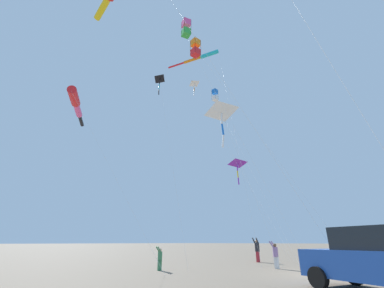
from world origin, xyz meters
TOP-DOWN VIEW (x-y plane):
  - ground_plane at (0.00, 0.00)m, footprint 600.00×600.00m
  - parked_car at (2.68, -3.69)m, footprint 4.68×3.23m
  - person_adult_flyer at (-6.54, 5.00)m, footprint 0.40×0.51m
  - person_child_green_jacket at (-7.21, -3.94)m, footprint 0.33×0.40m
  - person_child_grey_jacket at (-3.19, 1.27)m, footprint 0.43×0.33m
  - kite_box_purple_drifting at (-8.47, -0.90)m, footprint 10.68×1.06m
  - kite_delta_checkered_midright at (-15.42, 7.65)m, footprint 11.03×1.14m
  - kite_box_teal_far_right at (-5.81, -2.53)m, footprint 4.18×5.83m
  - kite_delta_striped_overhead at (-14.49, 15.31)m, footprint 10.78×8.66m
  - kite_delta_rainbow_low_near at (-6.43, 1.18)m, footprint 4.83×1.81m
  - kite_windsock_long_streamer_right at (-16.56, -6.42)m, footprint 14.96×3.93m
  - kite_windsock_blue_topmost at (-11.07, 3.92)m, footprint 10.74×3.65m
  - kite_box_green_low_center at (-13.58, 9.59)m, footprint 12.01×8.34m
  - kite_delta_yellow_midlevel at (-10.97, -1.67)m, footprint 5.55×1.76m

SIDE VIEW (x-z plane):
  - ground_plane at x=0.00m, z-range 0.00..0.00m
  - person_child_green_jacket at x=-7.21m, z-range 0.05..1.25m
  - person_child_grey_jacket at x=-3.19m, z-range 0.07..1.52m
  - person_adult_flyer at x=-6.54m, z-range 0.08..1.81m
  - parked_car at x=2.68m, z-range 0.03..1.88m
  - kite_delta_rainbow_low_near at x=-6.43m, z-range 5.20..16.88m
  - kite_delta_striped_overhead at x=-14.49m, z-range 5.47..17.57m
  - kite_windsock_long_streamer_right at x=-16.56m, z-range 6.17..19.28m
  - kite_box_teal_far_right at x=-5.81m, z-range 7.00..22.45m
  - kite_delta_yellow_midlevel at x=-10.97m, z-range 7.34..22.57m
  - kite_box_green_low_center at x=-13.58m, z-range 9.35..29.72m
  - kite_box_purple_drifting at x=-8.47m, z-range 9.41..30.03m
  - kite_windsock_blue_topmost at x=-11.07m, z-range 10.25..31.44m
  - kite_delta_checkered_midright at x=-15.42m, z-range 10.39..31.92m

